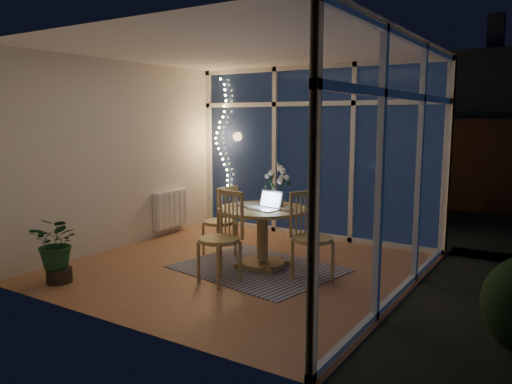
# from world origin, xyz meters

# --- Properties ---
(floor) EXTENTS (4.00, 4.00, 0.00)m
(floor) POSITION_xyz_m (0.00, 0.00, 0.00)
(floor) COLOR #9A6243
(floor) RESTS_ON ground
(ceiling) EXTENTS (4.00, 4.00, 0.00)m
(ceiling) POSITION_xyz_m (0.00, 0.00, 2.60)
(ceiling) COLOR white
(ceiling) RESTS_ON wall_back
(wall_back) EXTENTS (4.00, 0.04, 2.60)m
(wall_back) POSITION_xyz_m (0.00, 2.00, 1.30)
(wall_back) COLOR silver
(wall_back) RESTS_ON floor
(wall_front) EXTENTS (4.00, 0.04, 2.60)m
(wall_front) POSITION_xyz_m (0.00, -2.00, 1.30)
(wall_front) COLOR silver
(wall_front) RESTS_ON floor
(wall_left) EXTENTS (0.04, 4.00, 2.60)m
(wall_left) POSITION_xyz_m (-2.00, 0.00, 1.30)
(wall_left) COLOR silver
(wall_left) RESTS_ON floor
(wall_right) EXTENTS (0.04, 4.00, 2.60)m
(wall_right) POSITION_xyz_m (2.00, 0.00, 1.30)
(wall_right) COLOR silver
(wall_right) RESTS_ON floor
(window_wall_back) EXTENTS (4.00, 0.10, 2.60)m
(window_wall_back) POSITION_xyz_m (0.00, 1.96, 1.30)
(window_wall_back) COLOR silver
(window_wall_back) RESTS_ON floor
(window_wall_right) EXTENTS (0.10, 4.00, 2.60)m
(window_wall_right) POSITION_xyz_m (1.96, 0.00, 1.30)
(window_wall_right) COLOR silver
(window_wall_right) RESTS_ON floor
(radiator) EXTENTS (0.10, 0.70, 0.58)m
(radiator) POSITION_xyz_m (-1.94, 0.90, 0.40)
(radiator) COLOR white
(radiator) RESTS_ON wall_left
(fairy_lights) EXTENTS (0.24, 0.10, 1.85)m
(fairy_lights) POSITION_xyz_m (-1.65, 1.88, 1.52)
(fairy_lights) COLOR #FFC766
(fairy_lights) RESTS_ON window_wall_back
(garden_patio) EXTENTS (12.00, 6.00, 0.10)m
(garden_patio) POSITION_xyz_m (0.50, 5.00, -0.06)
(garden_patio) COLOR black
(garden_patio) RESTS_ON ground
(garden_fence) EXTENTS (11.00, 0.08, 1.80)m
(garden_fence) POSITION_xyz_m (0.00, 5.50, 0.90)
(garden_fence) COLOR #372414
(garden_fence) RESTS_ON ground
(neighbour_roof) EXTENTS (7.00, 3.00, 2.20)m
(neighbour_roof) POSITION_xyz_m (0.30, 8.50, 2.20)
(neighbour_roof) COLOR #32363C
(neighbour_roof) RESTS_ON ground
(garden_shrubs) EXTENTS (0.90, 0.90, 0.90)m
(garden_shrubs) POSITION_xyz_m (-0.80, 3.40, 0.45)
(garden_shrubs) COLOR black
(garden_shrubs) RESTS_ON ground
(rug) EXTENTS (2.05, 1.75, 0.01)m
(rug) POSITION_xyz_m (0.21, 0.07, 0.01)
(rug) COLOR #B5A693
(rug) RESTS_ON floor
(dining_table) EXTENTS (1.25, 1.25, 0.74)m
(dining_table) POSITION_xyz_m (0.21, 0.17, 0.37)
(dining_table) COLOR #9B7B46
(dining_table) RESTS_ON floor
(chair_left) EXTENTS (0.53, 0.53, 0.95)m
(chair_left) POSITION_xyz_m (-0.54, 0.30, 0.48)
(chair_left) COLOR #9B7B46
(chair_left) RESTS_ON floor
(chair_right) EXTENTS (0.63, 0.63, 1.02)m
(chair_right) POSITION_xyz_m (0.97, 0.01, 0.51)
(chair_right) COLOR #9B7B46
(chair_right) RESTS_ON floor
(chair_front) EXTENTS (0.56, 0.56, 1.03)m
(chair_front) POSITION_xyz_m (0.13, -0.60, 0.52)
(chair_front) COLOR #9B7B46
(chair_front) RESTS_ON floor
(laptop) EXTENTS (0.38, 0.34, 0.24)m
(laptop) POSITION_xyz_m (0.30, 0.06, 0.86)
(laptop) COLOR silver
(laptop) RESTS_ON dining_table
(flower_vase) EXTENTS (0.23, 0.23, 0.21)m
(flower_vase) POSITION_xyz_m (0.31, 0.36, 0.84)
(flower_vase) COLOR silver
(flower_vase) RESTS_ON dining_table
(bowl) EXTENTS (0.18, 0.18, 0.04)m
(bowl) POSITION_xyz_m (0.57, 0.16, 0.76)
(bowl) COLOR silver
(bowl) RESTS_ON dining_table
(newspapers) EXTENTS (0.48, 0.44, 0.02)m
(newspapers) POSITION_xyz_m (0.10, 0.22, 0.75)
(newspapers) COLOR silver
(newspapers) RESTS_ON dining_table
(phone) EXTENTS (0.12, 0.09, 0.01)m
(phone) POSITION_xyz_m (0.16, 0.04, 0.74)
(phone) COLOR black
(phone) RESTS_ON dining_table
(potted_plant) EXTENTS (0.67, 0.63, 0.76)m
(potted_plant) POSITION_xyz_m (-1.38, -1.55, 0.38)
(potted_plant) COLOR #174020
(potted_plant) RESTS_ON floor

